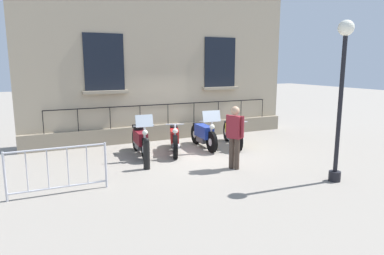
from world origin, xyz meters
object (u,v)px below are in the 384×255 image
motorcycle_blue (204,134)px  motorcycle_yellow (233,133)px  bollard (147,153)px  pedestrian_standing (235,134)px  motorcycle_red (174,139)px  lamppost (342,87)px  crowd_barrier (58,169)px  motorcycle_maroon (140,141)px

motorcycle_blue → motorcycle_yellow: 1.06m
bollard → pedestrian_standing: 2.41m
motorcycle_red → lamppost: 5.20m
motorcycle_yellow → pedestrian_standing: 2.73m
motorcycle_blue → motorcycle_yellow: bearing=83.5°
crowd_barrier → bollard: 2.46m
motorcycle_blue → bollard: (1.47, -2.46, -0.04)m
crowd_barrier → bollard: (-0.92, 2.27, -0.13)m
bollard → motorcycle_maroon: bearing=169.5°
motorcycle_red → pedestrian_standing: size_ratio=1.25×
motorcycle_maroon → motorcycle_blue: 2.19m
motorcycle_yellow → motorcycle_blue: bearing=-96.5°
motorcycle_red → lamppost: (4.21, 2.45, 1.82)m
motorcycle_yellow → lamppost: size_ratio=0.57×
bollard → motorcycle_yellow: bearing=111.0°
motorcycle_yellow → lamppost: 4.58m
motorcycle_maroon → bollard: motorcycle_maroon is taller
motorcycle_blue → lamppost: bearing=17.4°
motorcycle_red → pedestrian_standing: 2.50m
motorcycle_red → bollard: bearing=-44.9°
motorcycle_maroon → motorcycle_red: motorcycle_maroon is taller
motorcycle_blue → motorcycle_yellow: motorcycle_blue is taller
crowd_barrier → pedestrian_standing: pedestrian_standing is taller
pedestrian_standing → motorcycle_maroon: bearing=-142.2°
motorcycle_yellow → lamppost: (4.19, 0.30, 1.83)m
motorcycle_yellow → lamppost: bearing=4.1°
crowd_barrier → pedestrian_standing: bearing=89.6°
motorcycle_red → pedestrian_standing: bearing=18.7°
motorcycle_blue → bollard: 2.87m
motorcycle_blue → crowd_barrier: 5.31m
motorcycle_red → motorcycle_maroon: bearing=-95.0°
crowd_barrier → pedestrian_standing: size_ratio=1.23×
lamppost → crowd_barrier: lamppost is taller
motorcycle_red → motorcycle_blue: bearing=95.2°
motorcycle_red → crowd_barrier: bearing=-57.8°
motorcycle_red → bollard: 1.93m
motorcycle_maroon → crowd_barrier: 3.49m
pedestrian_standing → crowd_barrier: bearing=-90.4°
bollard → pedestrian_standing: size_ratio=0.51×
motorcycle_blue → pedestrian_standing: bearing=-7.5°
motorcycle_blue → bollard: motorcycle_blue is taller
pedestrian_standing → lamppost: bearing=41.5°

